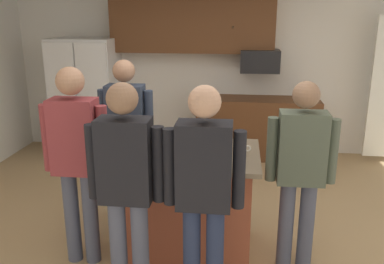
{
  "coord_description": "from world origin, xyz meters",
  "views": [
    {
      "loc": [
        0.32,
        -3.63,
        2.17
      ],
      "look_at": [
        -0.11,
        0.12,
        1.05
      ],
      "focal_mm": 38.8,
      "sensor_mm": 36.0,
      "label": 1
    }
  ],
  "objects": [
    {
      "name": "glass_dark_ale",
      "position": [
        -0.26,
        -0.29,
        1.02
      ],
      "size": [
        0.07,
        0.07,
        0.14
      ],
      "color": "black",
      "rests_on": "kitchen_island"
    },
    {
      "name": "cabinet_run_lower",
      "position": [
        0.6,
        2.48,
        0.45
      ],
      "size": [
        1.8,
        0.63,
        0.9
      ],
      "color": "brown",
      "rests_on": "ground"
    },
    {
      "name": "microwave_over_range",
      "position": [
        0.6,
        2.5,
        1.45
      ],
      "size": [
        0.56,
        0.4,
        0.32
      ],
      "primitive_type": "cube",
      "color": "black"
    },
    {
      "name": "person_host_foreground",
      "position": [
        0.1,
        -0.97,
        0.98
      ],
      "size": [
        0.57,
        0.22,
        1.7
      ],
      "rotation": [
        0.0,
        0.0,
        1.83
      ],
      "color": "#232D4C",
      "rests_on": "ground"
    },
    {
      "name": "tumbler_amber",
      "position": [
        -0.47,
        -0.02,
        1.01
      ],
      "size": [
        0.07,
        0.07,
        0.12
      ],
      "color": "black",
      "rests_on": "kitchen_island"
    },
    {
      "name": "back_wall",
      "position": [
        0.0,
        2.8,
        1.3
      ],
      "size": [
        6.4,
        0.1,
        2.6
      ],
      "primitive_type": "cube",
      "color": "white",
      "rests_on": "ground"
    },
    {
      "name": "glass_stout_tall",
      "position": [
        0.33,
        -0.43,
        1.03
      ],
      "size": [
        0.07,
        0.07,
        0.15
      ],
      "color": "black",
      "rests_on": "kitchen_island"
    },
    {
      "name": "mug_blue_stoneware",
      "position": [
        0.36,
        -0.2,
        1.01
      ],
      "size": [
        0.13,
        0.08,
        0.11
      ],
      "color": "white",
      "rests_on": "kitchen_island"
    },
    {
      "name": "person_guest_by_door",
      "position": [
        -1.02,
        -0.5,
        1.01
      ],
      "size": [
        0.57,
        0.23,
        1.74
      ],
      "rotation": [
        0.0,
        0.0,
        0.34
      ],
      "color": "#4C5166",
      "rests_on": "ground"
    },
    {
      "name": "glass_short_whisky",
      "position": [
        -0.07,
        -0.32,
        1.03
      ],
      "size": [
        0.07,
        0.07,
        0.16
      ],
      "color": "black",
      "rests_on": "kitchen_island"
    },
    {
      "name": "person_guest_left",
      "position": [
        -0.47,
        -0.93,
        0.98
      ],
      "size": [
        0.57,
        0.22,
        1.7
      ],
      "rotation": [
        0.0,
        0.0,
        1.12
      ],
      "color": "#4C5166",
      "rests_on": "ground"
    },
    {
      "name": "floor",
      "position": [
        0.0,
        0.0,
        0.0
      ],
      "size": [
        7.04,
        7.04,
        0.0
      ],
      "primitive_type": "plane",
      "color": "tan",
      "rests_on": "ground"
    },
    {
      "name": "cabinet_run_upper",
      "position": [
        -0.4,
        2.6,
        1.93
      ],
      "size": [
        2.4,
        0.38,
        0.75
      ],
      "color": "brown"
    },
    {
      "name": "person_guest_right",
      "position": [
        0.84,
        -0.38,
        0.94
      ],
      "size": [
        0.57,
        0.22,
        1.64
      ],
      "rotation": [
        0.0,
        0.0,
        2.94
      ],
      "color": "#4C5166",
      "rests_on": "ground"
    },
    {
      "name": "person_elder_center",
      "position": [
        -0.82,
        0.37,
        0.98
      ],
      "size": [
        0.57,
        0.22,
        1.69
      ],
      "rotation": [
        0.0,
        0.0,
        -0.66
      ],
      "color": "#383842",
      "rests_on": "ground"
    },
    {
      "name": "glass_pilsner",
      "position": [
        -0.36,
        0.12,
        1.02
      ],
      "size": [
        0.07,
        0.07,
        0.13
      ],
      "color": "black",
      "rests_on": "kitchen_island"
    },
    {
      "name": "kitchen_island",
      "position": [
        -0.11,
        -0.18,
        0.48
      ],
      "size": [
        1.26,
        0.91,
        0.95
      ],
      "color": "#9E4C33",
      "rests_on": "ground"
    },
    {
      "name": "refrigerator",
      "position": [
        -2.0,
        2.38,
        0.88
      ],
      "size": [
        0.94,
        0.76,
        1.76
      ],
      "color": "white",
      "rests_on": "ground"
    }
  ]
}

